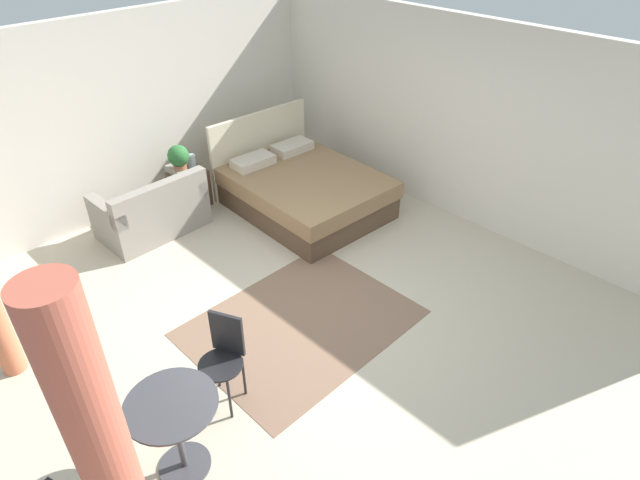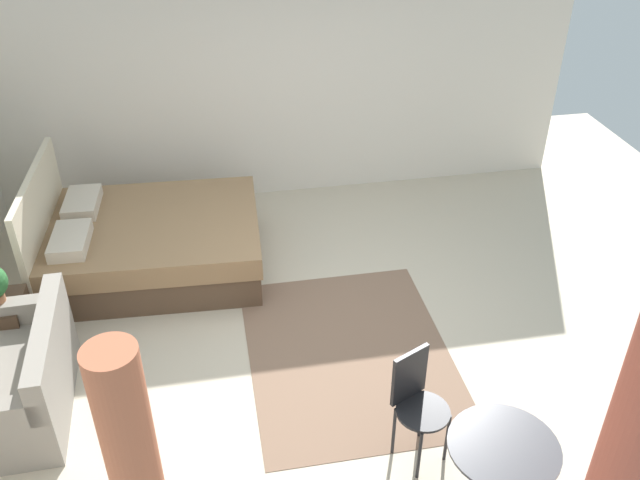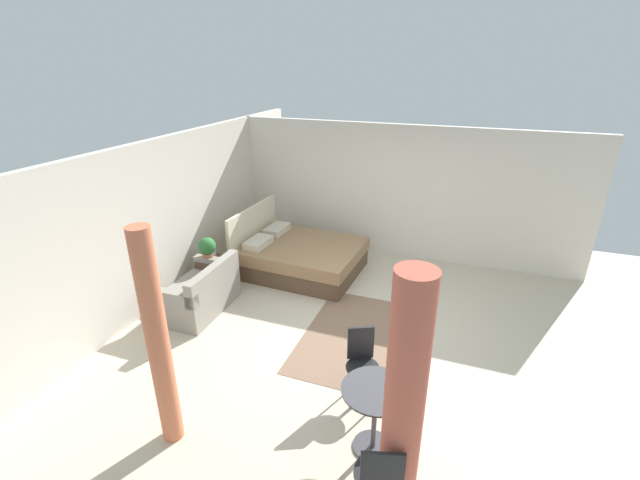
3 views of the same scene
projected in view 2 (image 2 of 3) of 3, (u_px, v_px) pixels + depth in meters
name	position (u px, v px, depth m)	size (l,w,h in m)	color
ground_plane	(333.00, 338.00, 5.96)	(8.56, 9.55, 0.02)	beige
wall_right	(285.00, 88.00, 7.56)	(0.12, 6.55, 2.53)	silver
area_rug	(349.00, 353.00, 5.78)	(2.19, 1.69, 0.01)	#7F604C
bed	(148.00, 242.00, 6.69)	(1.72, 2.13, 1.11)	brown
couch	(19.00, 381.00, 5.11)	(1.29, 0.80, 0.79)	gray
nightstand	(6.00, 327.00, 5.66)	(0.47, 0.36, 0.53)	#473323
balcony_table	(499.00, 470.00, 4.15)	(0.67, 0.67, 0.74)	#3F3F44
cafe_chair_near_window	(416.00, 397.00, 4.65)	(0.50, 0.50, 0.88)	black
curtain_left	(625.00, 468.00, 3.38)	(0.32, 0.32, 2.33)	#C15B47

